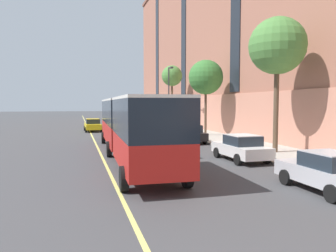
# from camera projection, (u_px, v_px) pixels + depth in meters

# --- Properties ---
(ground_plane) EXTENTS (260.00, 260.00, 0.00)m
(ground_plane) POSITION_uv_depth(u_px,v_px,m) (139.00, 153.00, 22.46)
(ground_plane) COLOR #424244
(sidewalk) EXTENTS (4.99, 160.00, 0.15)m
(sidewalk) POSITION_uv_depth(u_px,v_px,m) (236.00, 143.00, 27.73)
(sidewalk) COLOR #ADA89E
(sidewalk) RESTS_ON ground
(city_bus) EXTENTS (3.32, 19.22, 3.71)m
(city_bus) POSITION_uv_depth(u_px,v_px,m) (130.00, 123.00, 20.57)
(city_bus) COLOR red
(city_bus) RESTS_ON ground
(parked_car_white_0) EXTENTS (2.08, 4.74, 1.56)m
(parked_car_white_0) POSITION_uv_depth(u_px,v_px,m) (152.00, 124.00, 42.45)
(parked_car_white_0) COLOR silver
(parked_car_white_0) RESTS_ON ground
(parked_car_white_1) EXTENTS (2.08, 4.38, 1.56)m
(parked_car_white_1) POSITION_uv_depth(u_px,v_px,m) (241.00, 148.00, 19.45)
(parked_car_white_1) COLOR silver
(parked_car_white_1) RESTS_ON ground
(parked_car_black_3) EXTENTS (1.99, 4.40, 1.56)m
(parked_car_black_3) POSITION_uv_depth(u_px,v_px,m) (190.00, 134.00, 28.43)
(parked_car_black_3) COLOR black
(parked_car_black_3) RESTS_ON ground
(parked_car_black_4) EXTENTS (1.97, 4.59, 1.56)m
(parked_car_black_4) POSITION_uv_depth(u_px,v_px,m) (138.00, 120.00, 51.82)
(parked_car_black_4) COLOR black
(parked_car_black_4) RESTS_ON ground
(parked_car_silver_5) EXTENTS (1.97, 4.23, 1.56)m
(parked_car_silver_5) POSITION_uv_depth(u_px,v_px,m) (327.00, 172.00, 12.56)
(parked_car_silver_5) COLOR #B7B7BC
(parked_car_silver_5) RESTS_ON ground
(parked_car_champagne_6) EXTENTS (2.07, 4.77, 1.56)m
(parked_car_champagne_6) POSITION_uv_depth(u_px,v_px,m) (168.00, 129.00, 34.29)
(parked_car_champagne_6) COLOR #BCAD89
(parked_car_champagne_6) RESTS_ON ground
(taxi_cab) EXTENTS (2.07, 4.57, 1.56)m
(taxi_cab) POSITION_uv_depth(u_px,v_px,m) (93.00, 125.00, 39.94)
(taxi_cab) COLOR yellow
(taxi_cab) RESTS_ON ground
(street_tree_mid_block) EXTENTS (3.75, 3.75, 8.92)m
(street_tree_mid_block) POSITION_uv_depth(u_px,v_px,m) (277.00, 47.00, 21.51)
(street_tree_mid_block) COLOR brown
(street_tree_mid_block) RESTS_ON sidewalk
(street_tree_far_uptown) EXTENTS (3.54, 3.54, 7.71)m
(street_tree_far_uptown) POSITION_uv_depth(u_px,v_px,m) (206.00, 77.00, 33.48)
(street_tree_far_uptown) COLOR brown
(street_tree_far_uptown) RESTS_ON sidewalk
(street_tree_far_downtown) EXTENTS (2.85, 2.85, 8.52)m
(street_tree_far_downtown) POSITION_uv_depth(u_px,v_px,m) (172.00, 76.00, 45.29)
(street_tree_far_downtown) COLOR brown
(street_tree_far_downtown) RESTS_ON sidewalk
(street_lamp) EXTENTS (0.36, 1.48, 7.73)m
(street_lamp) POSITION_uv_depth(u_px,v_px,m) (169.00, 92.00, 40.52)
(street_lamp) COLOR #2D2D30
(street_lamp) RESTS_ON sidewalk
(fire_hydrant) EXTENTS (0.42, 0.24, 0.72)m
(fire_hydrant) POSITION_uv_depth(u_px,v_px,m) (166.00, 126.00, 42.09)
(fire_hydrant) COLOR red
(fire_hydrant) RESTS_ON sidewalk
(lane_centerline) EXTENTS (0.16, 140.00, 0.01)m
(lane_centerline) POSITION_uv_depth(u_px,v_px,m) (98.00, 149.00, 24.65)
(lane_centerline) COLOR #E0D66B
(lane_centerline) RESTS_ON ground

